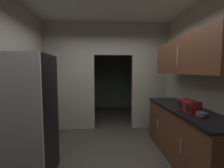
{
  "coord_description": "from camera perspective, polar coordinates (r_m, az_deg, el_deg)",
  "views": [
    {
      "loc": [
        -0.13,
        -2.39,
        1.57
      ],
      "look_at": [
        0.07,
        0.69,
        1.32
      ],
      "focal_mm": 24.71,
      "sensor_mm": 36.0,
      "label": 1
    }
  ],
  "objects": [
    {
      "name": "book_stack",
      "position": [
        2.56,
        30.37,
        -9.73
      ],
      "size": [
        0.14,
        0.15,
        0.06
      ],
      "color": "black",
      "rests_on": "lower_cabinet_run"
    },
    {
      "name": "refrigerator",
      "position": [
        2.58,
        -29.54,
        -10.87
      ],
      "size": [
        0.75,
        0.72,
        1.81
      ],
      "color": "black",
      "rests_on": "ground"
    },
    {
      "name": "kitchen_overhead_slab",
      "position": [
        3.21,
        -1.23,
        28.77
      ],
      "size": [
        3.67,
        7.56,
        0.06
      ],
      "primitive_type": "cube",
      "color": "silver"
    },
    {
      "name": "lower_cabinet_run",
      "position": [
        3.12,
        25.27,
        -16.47
      ],
      "size": [
        0.64,
        2.11,
        0.93
      ],
      "color": "brown",
      "rests_on": "ground"
    },
    {
      "name": "upper_cabinet_counterside",
      "position": [
        2.93,
        26.24,
        9.27
      ],
      "size": [
        0.36,
        1.9,
        0.61
      ],
      "color": "brown"
    },
    {
      "name": "ground",
      "position": [
        2.87,
        -0.6,
        -28.51
      ],
      "size": [
        20.0,
        20.0,
        0.0
      ],
      "primitive_type": "plane",
      "color": "#47423D"
    },
    {
      "name": "adjoining_room_shell",
      "position": [
        5.91,
        -2.44,
        3.33
      ],
      "size": [
        3.27,
        2.53,
        2.85
      ],
      "color": "slate",
      "rests_on": "ground"
    },
    {
      "name": "kitchen_partition",
      "position": [
        4.17,
        -2.62,
        4.37
      ],
      "size": [
        3.27,
        0.12,
        2.85
      ],
      "color": "#ADA899",
      "rests_on": "ground"
    },
    {
      "name": "boombox",
      "position": [
        2.81,
        26.76,
        -7.11
      ],
      "size": [
        0.19,
        0.36,
        0.2
      ],
      "color": "maroon",
      "rests_on": "lower_cabinet_run"
    }
  ]
}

